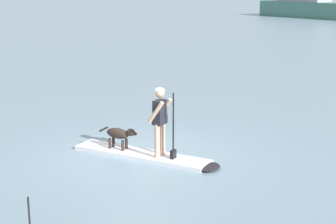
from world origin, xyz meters
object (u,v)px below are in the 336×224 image
(dog, at_px, (120,134))
(paddleboard, at_px, (150,156))
(person_paddler, at_px, (160,117))
(moored_boat_starboard, at_px, (309,6))

(dog, bearing_deg, paddleboard, 10.80)
(person_paddler, bearing_deg, dog, -169.20)
(paddleboard, distance_m, moored_boat_starboard, 52.66)
(paddleboard, xyz_separation_m, moored_boat_starboard, (-18.80, 49.17, 1.27))
(dog, bearing_deg, person_paddler, 10.80)
(paddleboard, bearing_deg, person_paddler, 10.80)
(dog, distance_m, moored_boat_starboard, 52.51)
(paddleboard, height_order, dog, dog)
(moored_boat_starboard, bearing_deg, person_paddler, -68.76)
(dog, relative_size, moored_boat_starboard, 0.08)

